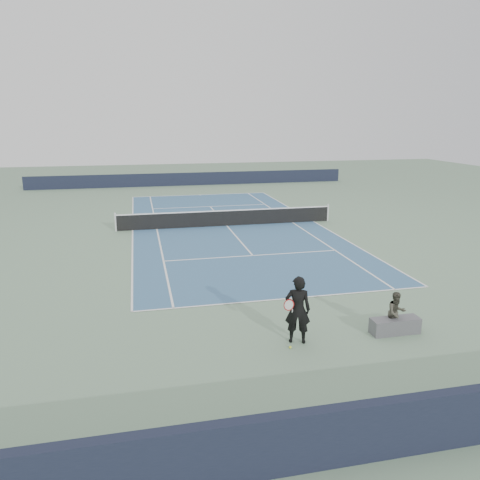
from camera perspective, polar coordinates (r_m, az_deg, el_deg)
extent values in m
plane|color=slate|center=(27.85, -1.62, 1.73)|extent=(80.00, 80.00, 0.00)
cube|color=#375D82|center=(27.85, -1.62, 1.74)|extent=(10.97, 23.77, 0.01)
cylinder|color=silver|center=(27.30, -14.94, 2.12)|extent=(0.10, 0.10, 1.07)
cylinder|color=silver|center=(29.58, 10.66, 3.31)|extent=(0.10, 0.10, 1.07)
cube|color=black|center=(27.75, -1.62, 2.66)|extent=(12.80, 0.03, 0.90)
cube|color=white|center=(27.66, -1.63, 3.61)|extent=(12.80, 0.04, 0.06)
cube|color=black|center=(45.19, -5.94, 7.41)|extent=(30.00, 0.25, 1.20)
cube|color=black|center=(10.16, 21.49, -20.02)|extent=(30.00, 0.25, 1.20)
imported|color=black|center=(13.39, 7.04, -8.42)|extent=(0.88, 0.75, 1.99)
torus|color=#A80E0E|center=(13.19, 5.98, -7.88)|extent=(0.34, 0.18, 0.36)
cylinder|color=white|center=(13.19, 5.98, -7.88)|extent=(0.29, 0.14, 0.32)
cylinder|color=white|center=(13.35, 6.41, -8.81)|extent=(0.08, 0.13, 0.27)
sphere|color=yellow|center=(13.42, 6.15, -12.87)|extent=(0.07, 0.07, 0.07)
cube|color=#525156|center=(14.86, 18.37, -9.88)|extent=(1.50, 0.55, 0.47)
imported|color=#3E3C31|center=(14.69, 18.50, -8.39)|extent=(0.63, 0.52, 1.26)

